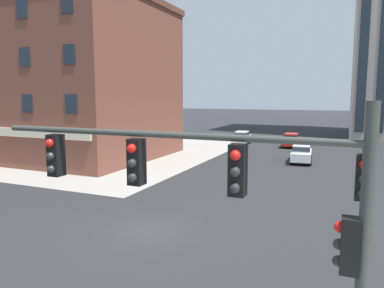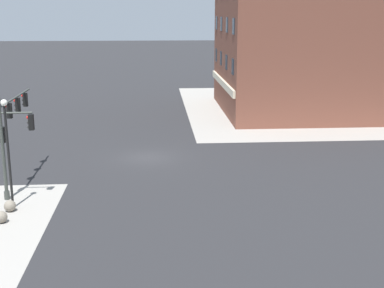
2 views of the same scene
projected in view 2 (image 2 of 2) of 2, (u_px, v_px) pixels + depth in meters
The scene contains 7 objects.
ground_plane at pixel (148, 157), 39.64m from camera, with size 320.00×320.00×0.00m, color #262628.
sidewalk_far_corner at pixel (325, 107), 60.35m from camera, with size 32.00×32.00×0.02m, color gray.
traffic_signal_main at pixel (12, 126), 31.49m from camera, with size 7.43×2.09×6.06m.
bollard_sphere_curb_a at pixel (10, 206), 28.89m from camera, with size 0.64×0.64×0.64m, color gray.
bollard_sphere_curb_b at pixel (1, 217), 27.33m from camera, with size 0.64×0.64×0.64m, color gray.
street_lamp_corner_near at pixel (7, 142), 28.54m from camera, with size 0.36×0.36×6.12m.
storefront_block_near_corner at pixel (296, 39), 56.28m from camera, with size 18.47×15.89×15.45m.
Camera 2 is at (38.33, 0.62, 10.68)m, focal length 49.50 mm.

